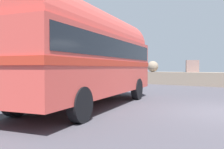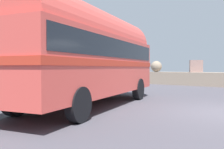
# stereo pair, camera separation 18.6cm
# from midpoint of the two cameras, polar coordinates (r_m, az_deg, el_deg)

# --- Properties ---
(vintage_coach) EXTENTS (4.53, 8.91, 3.70)m
(vintage_coach) POSITION_cam_midpoint_polar(r_m,az_deg,el_deg) (9.36, -5.90, 5.09)
(vintage_coach) COLOR black
(vintage_coach) RESTS_ON ground
(second_coach) EXTENTS (5.64, 8.82, 3.70)m
(second_coach) POSITION_cam_midpoint_polar(r_m,az_deg,el_deg) (13.51, -15.25, 3.96)
(second_coach) COLOR black
(second_coach) RESTS_ON ground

